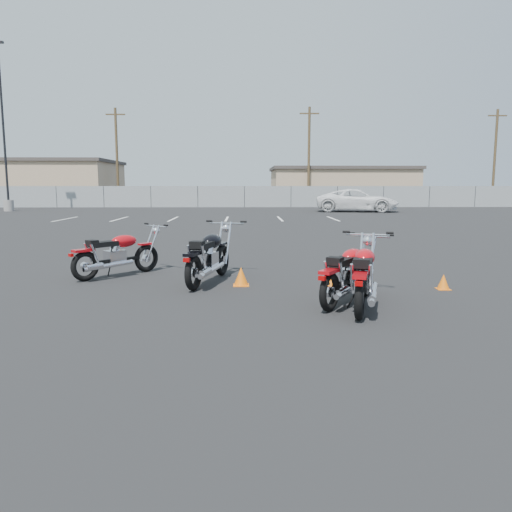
{
  "coord_description": "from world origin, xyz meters",
  "views": [
    {
      "loc": [
        0.0,
        -8.05,
        1.88
      ],
      "look_at": [
        0.2,
        0.6,
        0.65
      ],
      "focal_mm": 35.0,
      "sensor_mm": 36.0,
      "label": 1
    }
  ],
  "objects_px": {
    "motorcycle_rear_red": "(349,273)",
    "white_van": "(357,194)",
    "motorcycle_front_red": "(117,254)",
    "motorcycle_second_black": "(209,256)",
    "motorcycle_third_red": "(364,276)"
  },
  "relations": [
    {
      "from": "motorcycle_second_black",
      "to": "motorcycle_rear_red",
      "type": "bearing_deg",
      "value": -35.59
    },
    {
      "from": "motorcycle_rear_red",
      "to": "white_van",
      "type": "relative_size",
      "value": 0.3
    },
    {
      "from": "motorcycle_second_black",
      "to": "white_van",
      "type": "relative_size",
      "value": 0.35
    },
    {
      "from": "motorcycle_second_black",
      "to": "motorcycle_third_red",
      "type": "distance_m",
      "value": 3.26
    },
    {
      "from": "motorcycle_rear_red",
      "to": "motorcycle_second_black",
      "type": "bearing_deg",
      "value": 144.41
    },
    {
      "from": "motorcycle_front_red",
      "to": "motorcycle_second_black",
      "type": "bearing_deg",
      "value": -19.92
    },
    {
      "from": "motorcycle_rear_red",
      "to": "motorcycle_front_red",
      "type": "bearing_deg",
      "value": 150.94
    },
    {
      "from": "motorcycle_front_red",
      "to": "white_van",
      "type": "height_order",
      "value": "white_van"
    },
    {
      "from": "motorcycle_front_red",
      "to": "motorcycle_rear_red",
      "type": "distance_m",
      "value": 4.94
    },
    {
      "from": "motorcycle_front_red",
      "to": "motorcycle_second_black",
      "type": "distance_m",
      "value": 2.08
    },
    {
      "from": "motorcycle_third_red",
      "to": "motorcycle_rear_red",
      "type": "height_order",
      "value": "motorcycle_third_red"
    },
    {
      "from": "white_van",
      "to": "motorcycle_front_red",
      "type": "bearing_deg",
      "value": 168.61
    },
    {
      "from": "motorcycle_second_black",
      "to": "motorcycle_third_red",
      "type": "relative_size",
      "value": 1.04
    },
    {
      "from": "motorcycle_second_black",
      "to": "white_van",
      "type": "xyz_separation_m",
      "value": [
        8.71,
        25.94,
        0.74
      ]
    },
    {
      "from": "motorcycle_front_red",
      "to": "motorcycle_rear_red",
      "type": "bearing_deg",
      "value": -29.06
    }
  ]
}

